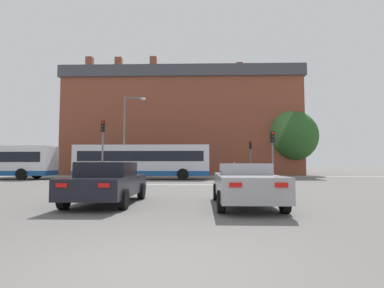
{
  "coord_description": "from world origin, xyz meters",
  "views": [
    {
      "loc": [
        0.69,
        -3.86,
        1.4
      ],
      "look_at": [
        -0.03,
        23.42,
        3.21
      ],
      "focal_mm": 28.0,
      "sensor_mm": 36.0,
      "label": 1
    }
  ],
  "objects_px": {
    "car_saloon_left": "(108,182)",
    "pedestrian_waiting": "(234,168)",
    "traffic_light_near_left": "(103,141)",
    "pedestrian_walking_west": "(102,167)",
    "bus_crossing_lead": "(143,161)",
    "car_roadster_right": "(245,184)",
    "pedestrian_walking_east": "(119,167)",
    "traffic_light_near_right": "(273,148)",
    "traffic_light_far_right": "(250,153)",
    "street_lamp_junction": "(128,129)"
  },
  "relations": [
    {
      "from": "car_saloon_left",
      "to": "traffic_light_far_right",
      "type": "bearing_deg",
      "value": 68.4
    },
    {
      "from": "traffic_light_near_right",
      "to": "pedestrian_walking_east",
      "type": "relative_size",
      "value": 2.15
    },
    {
      "from": "car_saloon_left",
      "to": "traffic_light_near_left",
      "type": "bearing_deg",
      "value": 109.34
    },
    {
      "from": "bus_crossing_lead",
      "to": "pedestrian_waiting",
      "type": "height_order",
      "value": "bus_crossing_lead"
    },
    {
      "from": "car_roadster_right",
      "to": "bus_crossing_lead",
      "type": "distance_m",
      "value": 18.34
    },
    {
      "from": "traffic_light_near_left",
      "to": "car_roadster_right",
      "type": "bearing_deg",
      "value": -51.71
    },
    {
      "from": "traffic_light_near_right",
      "to": "traffic_light_near_left",
      "type": "bearing_deg",
      "value": -178.59
    },
    {
      "from": "traffic_light_near_left",
      "to": "pedestrian_waiting",
      "type": "bearing_deg",
      "value": 49.94
    },
    {
      "from": "pedestrian_walking_west",
      "to": "traffic_light_near_right",
      "type": "bearing_deg",
      "value": 92.34
    },
    {
      "from": "traffic_light_near_left",
      "to": "pedestrian_waiting",
      "type": "xyz_separation_m",
      "value": [
        10.58,
        12.58,
        -2.05
      ]
    },
    {
      "from": "car_roadster_right",
      "to": "pedestrian_walking_west",
      "type": "bearing_deg",
      "value": 118.59
    },
    {
      "from": "street_lamp_junction",
      "to": "pedestrian_walking_west",
      "type": "distance_m",
      "value": 10.08
    },
    {
      "from": "bus_crossing_lead",
      "to": "traffic_light_far_right",
      "type": "relative_size",
      "value": 3.15
    },
    {
      "from": "traffic_light_near_left",
      "to": "pedestrian_walking_west",
      "type": "distance_m",
      "value": 14.36
    },
    {
      "from": "car_saloon_left",
      "to": "traffic_light_near_right",
      "type": "relative_size",
      "value": 1.23
    },
    {
      "from": "traffic_light_far_right",
      "to": "traffic_light_near_left",
      "type": "bearing_deg",
      "value": -135.99
    },
    {
      "from": "traffic_light_near_left",
      "to": "pedestrian_walking_west",
      "type": "relative_size",
      "value": 2.51
    },
    {
      "from": "bus_crossing_lead",
      "to": "pedestrian_walking_east",
      "type": "bearing_deg",
      "value": 32.57
    },
    {
      "from": "car_roadster_right",
      "to": "pedestrian_walking_west",
      "type": "distance_m",
      "value": 27.23
    },
    {
      "from": "traffic_light_near_right",
      "to": "pedestrian_walking_west",
      "type": "bearing_deg",
      "value": 141.09
    },
    {
      "from": "pedestrian_waiting",
      "to": "traffic_light_near_left",
      "type": "bearing_deg",
      "value": -51.11
    },
    {
      "from": "car_saloon_left",
      "to": "pedestrian_walking_east",
      "type": "xyz_separation_m",
      "value": [
        -5.76,
        22.57,
        0.25
      ]
    },
    {
      "from": "car_saloon_left",
      "to": "car_roadster_right",
      "type": "distance_m",
      "value": 4.78
    },
    {
      "from": "car_saloon_left",
      "to": "car_roadster_right",
      "type": "height_order",
      "value": "car_saloon_left"
    },
    {
      "from": "car_roadster_right",
      "to": "car_saloon_left",
      "type": "bearing_deg",
      "value": 175.77
    },
    {
      "from": "traffic_light_near_right",
      "to": "pedestrian_waiting",
      "type": "relative_size",
      "value": 2.33
    },
    {
      "from": "pedestrian_walking_east",
      "to": "pedestrian_walking_west",
      "type": "distance_m",
      "value": 2.53
    },
    {
      "from": "traffic_light_far_right",
      "to": "traffic_light_near_right",
      "type": "height_order",
      "value": "traffic_light_far_right"
    },
    {
      "from": "pedestrian_waiting",
      "to": "traffic_light_far_right",
      "type": "bearing_deg",
      "value": 55.55
    },
    {
      "from": "car_roadster_right",
      "to": "street_lamp_junction",
      "type": "bearing_deg",
      "value": 116.8
    },
    {
      "from": "car_roadster_right",
      "to": "pedestrian_walking_west",
      "type": "relative_size",
      "value": 2.74
    },
    {
      "from": "bus_crossing_lead",
      "to": "pedestrian_walking_west",
      "type": "relative_size",
      "value": 6.86
    },
    {
      "from": "pedestrian_walking_east",
      "to": "bus_crossing_lead",
      "type": "bearing_deg",
      "value": 106.11
    },
    {
      "from": "bus_crossing_lead",
      "to": "traffic_light_near_left",
      "type": "height_order",
      "value": "traffic_light_near_left"
    },
    {
      "from": "bus_crossing_lead",
      "to": "street_lamp_junction",
      "type": "xyz_separation_m",
      "value": [
        -1.14,
        -1.09,
        2.84
      ]
    },
    {
      "from": "traffic_light_far_right",
      "to": "street_lamp_junction",
      "type": "bearing_deg",
      "value": -151.5
    },
    {
      "from": "car_saloon_left",
      "to": "pedestrian_walking_east",
      "type": "relative_size",
      "value": 2.64
    },
    {
      "from": "street_lamp_junction",
      "to": "pedestrian_walking_west",
      "type": "xyz_separation_m",
      "value": [
        -4.94,
        8.08,
        -3.46
      ]
    },
    {
      "from": "traffic_light_near_right",
      "to": "bus_crossing_lead",
      "type": "bearing_deg",
      "value": 148.83
    },
    {
      "from": "bus_crossing_lead",
      "to": "street_lamp_junction",
      "type": "bearing_deg",
      "value": 133.63
    },
    {
      "from": "bus_crossing_lead",
      "to": "pedestrian_walking_west",
      "type": "height_order",
      "value": "bus_crossing_lead"
    },
    {
      "from": "car_saloon_left",
      "to": "pedestrian_waiting",
      "type": "xyz_separation_m",
      "value": [
        7.04,
        22.71,
        0.16
      ]
    },
    {
      "from": "bus_crossing_lead",
      "to": "traffic_light_far_right",
      "type": "xyz_separation_m",
      "value": [
        10.69,
        5.34,
        0.94
      ]
    },
    {
      "from": "car_roadster_right",
      "to": "pedestrian_waiting",
      "type": "relative_size",
      "value": 3.05
    },
    {
      "from": "traffic_light_near_right",
      "to": "street_lamp_junction",
      "type": "height_order",
      "value": "street_lamp_junction"
    },
    {
      "from": "bus_crossing_lead",
      "to": "pedestrian_walking_east",
      "type": "height_order",
      "value": "bus_crossing_lead"
    },
    {
      "from": "car_saloon_left",
      "to": "pedestrian_waiting",
      "type": "height_order",
      "value": "pedestrian_waiting"
    },
    {
      "from": "traffic_light_far_right",
      "to": "pedestrian_walking_west",
      "type": "xyz_separation_m",
      "value": [
        -16.77,
        1.65,
        -1.55
      ]
    },
    {
      "from": "traffic_light_near_right",
      "to": "pedestrian_waiting",
      "type": "height_order",
      "value": "traffic_light_near_right"
    },
    {
      "from": "car_saloon_left",
      "to": "traffic_light_near_right",
      "type": "distance_m",
      "value": 13.44
    }
  ]
}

